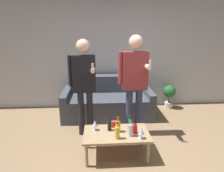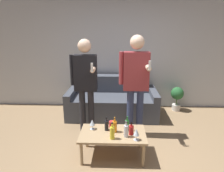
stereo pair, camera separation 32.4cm
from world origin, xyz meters
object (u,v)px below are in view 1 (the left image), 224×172
Objects in this scene: person_standing_right at (135,78)px; couch at (108,101)px; coffee_table at (116,135)px; person_standing_left at (84,80)px; bottle_orange at (118,126)px.

couch is at bearing 115.37° from person_standing_right.
person_standing_left is (-0.49, 0.68, 0.67)m from coffee_table.
person_standing_left reaches higher than couch.
person_standing_right reaches higher than person_standing_left.
bottle_orange is 0.99m from person_standing_left.
couch is 1.51m from bottle_orange.
bottle_orange is (0.09, -1.50, 0.17)m from couch.
coffee_table is at bearing -54.20° from person_standing_left.
couch reaches higher than bottle_orange.
person_standing_left is 0.96× the size of person_standing_right.
person_standing_right reaches higher than coffee_table.
coffee_table is 4.15× the size of bottle_orange.
coffee_table is (0.06, -1.53, 0.04)m from couch.
person_standing_right is (0.85, -0.04, 0.03)m from person_standing_left.
person_standing_left is 0.86m from person_standing_right.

